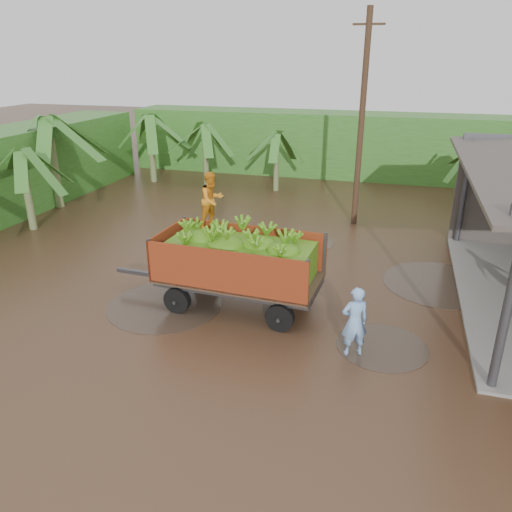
{
  "coord_description": "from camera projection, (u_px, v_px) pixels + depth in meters",
  "views": [
    {
      "loc": [
        2.89,
        -13.7,
        6.71
      ],
      "look_at": [
        -0.76,
        -1.08,
        1.38
      ],
      "focal_mm": 35.0,
      "sensor_mm": 36.0,
      "label": 1
    }
  ],
  "objects": [
    {
      "name": "ground",
      "position": [
        289.0,
        287.0,
        15.47
      ],
      "size": [
        100.0,
        100.0,
        0.0
      ],
      "primitive_type": "plane",
      "color": "black",
      "rests_on": "ground"
    },
    {
      "name": "hedge_north",
      "position": [
        316.0,
        143.0,
        29.55
      ],
      "size": [
        22.0,
        3.0,
        3.6
      ],
      "primitive_type": "cube",
      "color": "#2D661E",
      "rests_on": "ground"
    },
    {
      "name": "banana_trailer",
      "position": [
        238.0,
        261.0,
        13.85
      ],
      "size": [
        6.32,
        2.43,
        3.69
      ],
      "rotation": [
        0.0,
        0.0,
        -0.06
      ],
      "color": "#B33A19",
      "rests_on": "ground"
    },
    {
      "name": "man_blue",
      "position": [
        355.0,
        322.0,
        11.7
      ],
      "size": [
        0.76,
        0.65,
        1.77
      ],
      "primitive_type": "imported",
      "rotation": [
        0.0,
        0.0,
        3.57
      ],
      "color": "#7BA6E1",
      "rests_on": "ground"
    },
    {
      "name": "utility_pole",
      "position": [
        361.0,
        121.0,
        19.69
      ],
      "size": [
        1.2,
        0.24,
        8.36
      ],
      "color": "#47301E",
      "rests_on": "ground"
    },
    {
      "name": "banana_plants",
      "position": [
        143.0,
        178.0,
        21.27
      ],
      "size": [
        25.14,
        20.22,
        4.35
      ],
      "color": "#2D661E",
      "rests_on": "ground"
    }
  ]
}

